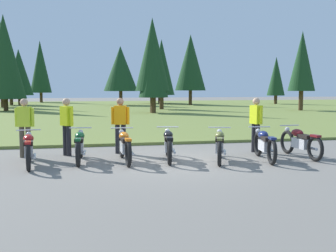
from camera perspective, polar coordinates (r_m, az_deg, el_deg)
ground_plane at (r=11.32m, az=0.64°, el=-4.81°), size 140.00×140.00×0.00m
grass_moorland at (r=36.23m, az=-8.15°, el=2.16°), size 80.00×44.00×0.10m
forest_treeline at (r=43.37m, az=-10.87°, el=7.94°), size 42.77×27.28×8.26m
motorcycle_red at (r=11.14m, az=-18.39°, el=-2.97°), size 0.62×2.10×0.88m
motorcycle_british_green at (r=11.40m, az=-11.91°, el=-2.63°), size 0.62×2.10×0.88m
motorcycle_orange at (r=11.20m, az=-5.89°, el=-2.69°), size 0.62×2.10×0.88m
motorcycle_black at (r=11.40m, az=0.06°, el=-2.52°), size 0.64×2.09×0.88m
motorcycle_olive at (r=11.34m, az=7.01°, el=-2.60°), size 0.88×2.02×0.88m
motorcycle_navy at (r=11.72m, az=12.99°, el=-2.44°), size 0.64×2.09×0.88m
motorcycle_maroon at (r=12.49m, az=17.54°, el=-2.08°), size 0.62×2.10×0.88m
rider_in_hivis_vest at (r=12.60m, az=-6.49°, el=0.53°), size 0.54×0.30×1.67m
rider_with_back_turned at (r=12.48m, az=-13.60°, el=0.37°), size 0.39×0.47×1.67m
rider_checking_bike at (r=13.01m, az=11.85°, el=0.60°), size 0.30×0.54×1.67m
rider_near_row_end at (r=12.50m, az=-18.89°, el=0.24°), size 0.54×0.29×1.67m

